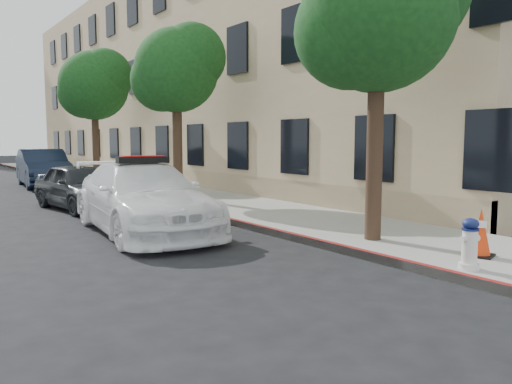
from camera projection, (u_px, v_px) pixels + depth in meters
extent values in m
plane|color=black|center=(184.00, 248.00, 9.30)|extent=(120.00, 120.00, 0.00)
cube|color=gray|center=(148.00, 189.00, 19.47)|extent=(3.20, 50.00, 0.15)
cube|color=maroon|center=(109.00, 192.00, 18.58)|extent=(0.12, 50.00, 0.15)
cube|color=tan|center=(207.00, 82.00, 26.23)|extent=(8.00, 36.00, 10.00)
cylinder|color=black|center=(375.00, 151.00, 9.17)|extent=(0.30, 0.30, 3.30)
sphere|color=#123915|center=(378.00, 14.00, 8.91)|extent=(2.80, 2.80, 2.80)
sphere|color=#123915|center=(352.00, 31.00, 8.98)|extent=(2.10, 2.10, 2.10)
cylinder|color=black|center=(178.00, 148.00, 15.65)|extent=(0.30, 0.30, 3.19)
sphere|color=#123915|center=(176.00, 70.00, 15.40)|extent=(2.60, 2.60, 2.60)
sphere|color=#123915|center=(192.00, 57.00, 15.34)|extent=(2.08, 2.08, 2.08)
sphere|color=#123915|center=(162.00, 80.00, 15.47)|extent=(1.95, 1.95, 1.95)
cylinder|color=black|center=(96.00, 143.00, 22.11)|extent=(0.30, 0.30, 3.41)
sphere|color=#123915|center=(94.00, 86.00, 21.85)|extent=(3.00, 3.00, 3.00)
sphere|color=#123915|center=(105.00, 76.00, 21.79)|extent=(2.40, 2.40, 2.40)
sphere|color=#123915|center=(84.00, 93.00, 21.92)|extent=(2.25, 2.25, 2.25)
imported|color=white|center=(144.00, 198.00, 10.77)|extent=(2.60, 5.40, 1.52)
cube|color=black|center=(143.00, 160.00, 10.69)|extent=(1.12, 0.38, 0.14)
cube|color=#A50A07|center=(143.00, 157.00, 10.68)|extent=(0.92, 0.30, 0.06)
imported|color=black|center=(80.00, 186.00, 14.33)|extent=(2.00, 4.07, 1.33)
imported|color=black|center=(43.00, 168.00, 21.27)|extent=(2.05, 4.96, 1.60)
cylinder|color=silver|center=(469.00, 266.00, 7.17)|extent=(0.29, 0.29, 0.09)
cylinder|color=silver|center=(470.00, 246.00, 7.14)|extent=(0.21, 0.21, 0.49)
ellipsoid|color=navy|center=(471.00, 224.00, 7.11)|extent=(0.23, 0.23, 0.16)
cylinder|color=silver|center=(470.00, 239.00, 7.13)|extent=(0.32, 0.15, 0.09)
cylinder|color=silver|center=(470.00, 239.00, 7.13)|extent=(0.12, 0.18, 0.09)
cube|color=black|center=(480.00, 255.00, 7.98)|extent=(0.50, 0.50, 0.03)
cone|color=red|center=(481.00, 231.00, 7.94)|extent=(0.31, 0.31, 0.74)
cylinder|color=white|center=(481.00, 224.00, 7.92)|extent=(0.17, 0.17, 0.11)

